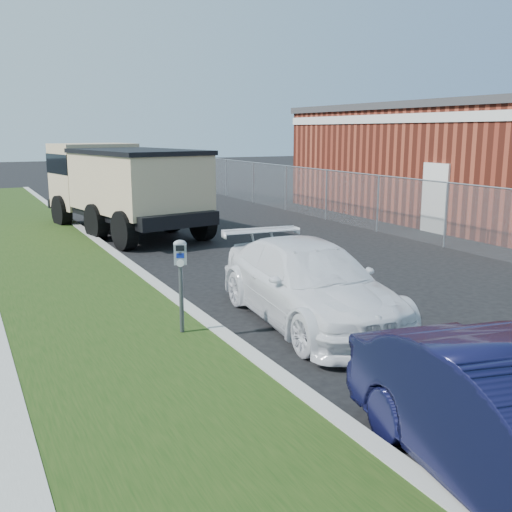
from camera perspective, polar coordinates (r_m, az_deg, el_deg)
name	(u,v)px	position (r m, az deg, el deg)	size (l,w,h in m)	color
ground	(352,314)	(10.80, 9.10, -5.49)	(120.00, 120.00, 0.00)	black
streetside	(4,323)	(10.80, -22.84, -5.91)	(6.12, 50.00, 0.15)	gray
chainlink_fence	(378,192)	(19.62, 11.58, 5.96)	(0.06, 30.06, 30.00)	slate
brick_building	(491,160)	(24.39, 21.46, 8.53)	(9.20, 14.20, 4.17)	maroon
parking_meter	(181,266)	(9.13, -7.20, -0.94)	(0.23, 0.19, 1.45)	#3F4247
white_wagon	(308,283)	(10.13, 5.00, -2.60)	(1.87, 4.61, 1.34)	white
dump_truck	(121,183)	(19.58, -12.75, 6.76)	(3.88, 7.41, 2.77)	black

